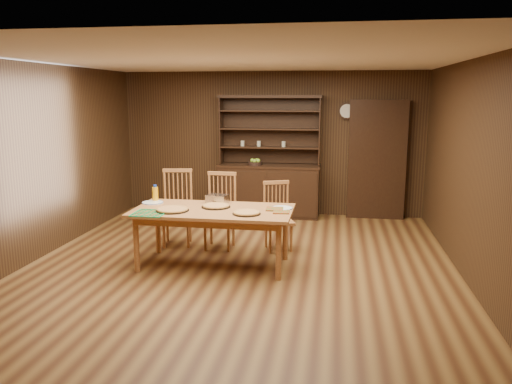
% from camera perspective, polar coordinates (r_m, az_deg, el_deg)
% --- Properties ---
extents(floor, '(6.00, 6.00, 0.00)m').
position_cam_1_polar(floor, '(6.57, -1.78, -8.33)').
color(floor, brown).
rests_on(floor, ground).
extents(room_shell, '(6.00, 6.00, 6.00)m').
position_cam_1_polar(room_shell, '(6.23, -1.87, 5.49)').
color(room_shell, white).
rests_on(room_shell, floor).
extents(china_hutch, '(1.84, 0.52, 2.17)m').
position_cam_1_polar(china_hutch, '(9.06, 1.50, 0.97)').
color(china_hutch, black).
rests_on(china_hutch, floor).
extents(doorway, '(1.00, 0.18, 2.10)m').
position_cam_1_polar(doorway, '(9.08, 13.63, 3.59)').
color(doorway, black).
rests_on(doorway, floor).
extents(wall_clock, '(0.30, 0.05, 0.30)m').
position_cam_1_polar(wall_clock, '(9.05, 10.34, 9.10)').
color(wall_clock, black).
rests_on(wall_clock, room_shell).
extents(dining_table, '(2.02, 1.01, 0.75)m').
position_cam_1_polar(dining_table, '(6.39, -4.93, -2.61)').
color(dining_table, '#BC7241').
rests_on(dining_table, floor).
extents(chair_left, '(0.53, 0.51, 1.11)m').
position_cam_1_polar(chair_left, '(7.44, -8.96, -1.42)').
color(chair_left, '#B6703E').
rests_on(chair_left, floor).
extents(chair_center, '(0.46, 0.44, 1.09)m').
position_cam_1_polar(chair_center, '(7.22, -4.06, -1.80)').
color(chair_center, '#B6703E').
rests_on(chair_center, floor).
extents(chair_right, '(0.51, 0.50, 0.97)m').
position_cam_1_polar(chair_right, '(7.13, 2.47, -2.47)').
color(chair_right, '#B6703E').
rests_on(chair_right, floor).
extents(pizza_left, '(0.42, 0.42, 0.04)m').
position_cam_1_polar(pizza_left, '(6.34, -9.54, -1.99)').
color(pizza_left, black).
rests_on(pizza_left, dining_table).
extents(pizza_right, '(0.35, 0.35, 0.04)m').
position_cam_1_polar(pizza_right, '(6.08, -1.08, -2.38)').
color(pizza_right, black).
rests_on(pizza_right, dining_table).
extents(pizza_center, '(0.38, 0.38, 0.04)m').
position_cam_1_polar(pizza_center, '(6.47, -4.60, -1.60)').
color(pizza_center, black).
rests_on(pizza_center, dining_table).
extents(cooling_rack, '(0.40, 0.40, 0.02)m').
position_cam_1_polar(cooling_rack, '(6.25, -12.07, -2.35)').
color(cooling_rack, '#0CA55A').
rests_on(cooling_rack, dining_table).
extents(plate_left, '(0.29, 0.29, 0.02)m').
position_cam_1_polar(plate_left, '(6.84, -11.73, -1.18)').
color(plate_left, white).
rests_on(plate_left, dining_table).
extents(plate_right, '(0.28, 0.28, 0.02)m').
position_cam_1_polar(plate_right, '(6.38, 2.97, -1.84)').
color(plate_right, white).
rests_on(plate_right, dining_table).
extents(foil_dish, '(0.31, 0.25, 0.11)m').
position_cam_1_polar(foil_dish, '(6.74, -4.42, -0.76)').
color(foil_dish, silver).
rests_on(foil_dish, dining_table).
extents(juice_bottle, '(0.08, 0.08, 0.23)m').
position_cam_1_polar(juice_bottle, '(6.93, -11.44, -0.20)').
color(juice_bottle, '#F7A00D').
rests_on(juice_bottle, dining_table).
extents(pot_holder_a, '(0.21, 0.21, 0.01)m').
position_cam_1_polar(pot_holder_a, '(6.18, 2.89, -2.29)').
color(pot_holder_a, '#B41914').
rests_on(pot_holder_a, dining_table).
extents(pot_holder_b, '(0.23, 0.23, 0.02)m').
position_cam_1_polar(pot_holder_b, '(6.32, 2.15, -1.95)').
color(pot_holder_b, '#B41914').
rests_on(pot_holder_b, dining_table).
extents(fruit_bowl, '(0.26, 0.26, 0.12)m').
position_cam_1_polar(fruit_bowl, '(8.97, -0.10, 3.39)').
color(fruit_bowl, black).
rests_on(fruit_bowl, china_hutch).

